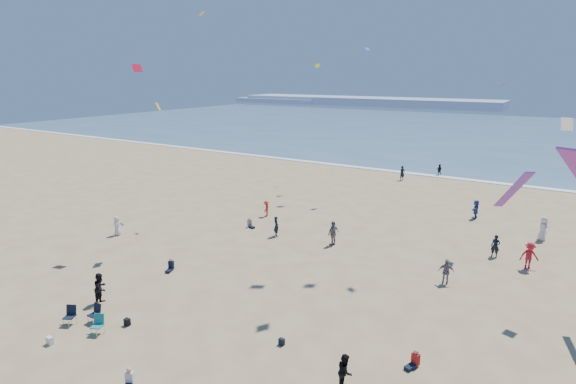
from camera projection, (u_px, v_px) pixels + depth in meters
The scene contains 12 objects.
ground at pixel (162, 352), 21.02m from camera, with size 220.00×220.00×0.00m, color tan.
ocean at pixel (488, 133), 99.07m from camera, with size 220.00×100.00×0.06m, color #476B84.
surf_line at pixel (426, 175), 57.99m from camera, with size 220.00×1.20×0.08m, color white.
headland_far at pixel (365, 101), 190.93m from camera, with size 110.00×20.00×3.20m, color #7A8EA8.
headland_near at pixel (280, 100), 207.38m from camera, with size 40.00×14.00×2.00m, color #7A8EA8.
standing_flyers at pixel (387, 245), 31.96m from camera, with size 30.92×51.39×1.93m.
seated_group at pixel (228, 310), 23.98m from camera, with size 18.48×23.29×0.84m.
chair_cluster at pixel (87, 318), 23.02m from camera, with size 2.80×1.51×1.00m.
white_tote at pixel (50, 341), 21.61m from camera, with size 0.35×0.20×0.40m, color silver.
black_backpack at pixel (127, 322), 23.24m from camera, with size 0.30×0.22×0.38m, color black.
navy_bag at pixel (282, 342), 21.57m from camera, with size 0.28×0.18×0.34m, color black.
kites_aloft at pixel (449, 29), 23.12m from camera, with size 38.14×44.17×28.06m.
Camera 1 is at (14.75, -12.53, 12.62)m, focal length 28.00 mm.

